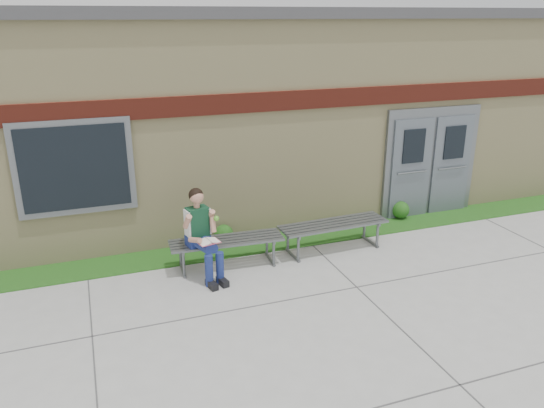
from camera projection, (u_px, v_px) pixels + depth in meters
name	position (u px, v px, depth m)	size (l,w,h in m)	color
ground	(312.00, 315.00, 7.63)	(80.00, 80.00, 0.00)	#9E9E99
grass_strip	(255.00, 245.00, 9.93)	(16.00, 0.80, 0.02)	#244B14
school_building	(209.00, 105.00, 12.22)	(16.20, 6.22, 4.20)	beige
bench_left	(227.00, 245.00, 8.98)	(1.94, 0.65, 0.50)	slate
bench_right	(333.00, 229.00, 9.61)	(2.03, 0.64, 0.52)	slate
girl	(202.00, 233.00, 8.51)	(0.59, 0.92, 1.48)	navy
shrub_mid	(224.00, 234.00, 9.91)	(0.36, 0.36, 0.36)	#244B14
shrub_east	(401.00, 210.00, 11.14)	(0.36, 0.36, 0.36)	#244B14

